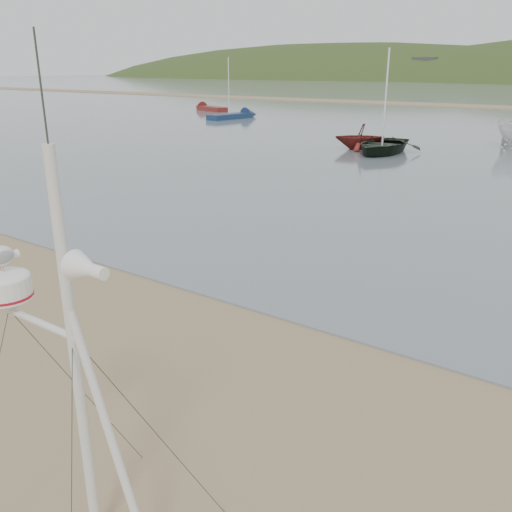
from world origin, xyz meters
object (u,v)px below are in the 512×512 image
Objects in this scene: mast_rig at (77,442)px; dinghy_red_far at (205,108)px; boat_red at (361,125)px; sailboat_blue_near at (240,115)px; boat_dark at (385,110)px.

mast_rig reaches higher than dinghy_red_far.
dinghy_red_far is at bearing -155.09° from boat_red.
sailboat_blue_near reaches higher than dinghy_red_far.
mast_rig is 1.04× the size of boat_dark.
boat_red is at bearing -34.61° from sailboat_blue_near.
sailboat_blue_near is (-29.07, 41.46, -0.94)m from mast_rig.
mast_rig is at bearing -50.79° from dinghy_red_far.
dinghy_red_far is 11.04m from sailboat_blue_near.
mast_rig is 30.15m from boat_red.
boat_red is (-1.80, 0.78, -1.01)m from boat_dark.
mast_rig is at bearing -73.90° from boat_dark.
mast_rig is 60.93m from dinghy_red_far.
sailboat_blue_near is (-20.74, 13.85, -2.22)m from boat_dark.
mast_rig is at bearing -54.96° from sailboat_blue_near.
boat_red is 0.49× the size of dinghy_red_far.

